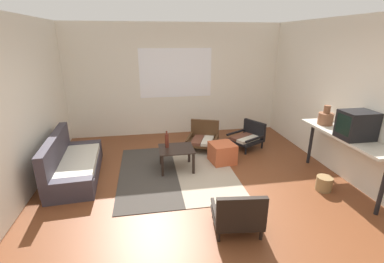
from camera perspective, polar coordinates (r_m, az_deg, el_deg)
The scene contains 16 objects.
ground_plane at distance 4.44m, azimuth 1.52°, elevation -12.92°, with size 7.80×7.80×0.00m, color brown.
far_wall_with_window at distance 6.86m, azimuth -3.46°, elevation 10.69°, with size 5.60×0.13×2.70m.
side_wall_right at distance 5.34m, azimuth 30.32°, elevation 5.68°, with size 0.12×6.60×2.70m, color silver.
side_wall_left at distance 4.53m, azimuth -34.41°, elevation 2.93°, with size 0.12×6.60×2.70m, color silver.
area_rug at distance 5.10m, azimuth -3.29°, elevation -8.36°, with size 2.07×2.38×0.01m.
couch at distance 5.26m, azimuth -23.87°, elevation -6.43°, with size 0.85×1.81×0.77m.
coffee_table at distance 5.05m, azimuth -3.30°, elevation -4.35°, with size 0.64×0.57×0.42m.
armchair_by_window at distance 6.00m, azimuth 2.40°, elevation -1.19°, with size 0.82×0.82×0.61m.
armchair_striped_foreground at distance 3.59m, azimuth 9.66°, elevation -16.83°, with size 0.67×0.61×0.60m.
armchair_corner at distance 6.22m, azimuth 11.68°, elevation -0.94°, with size 0.84×0.82×0.57m.
ottoman_orange at distance 5.41m, azimuth 6.37°, elevation -4.49°, with size 0.46×0.46×0.39m, color #BC5633.
console_shelf at distance 4.99m, azimuth 29.37°, elevation -1.50°, with size 0.46×1.81×0.90m.
crt_television at distance 4.77m, azimuth 31.26°, elevation 1.17°, with size 0.47×0.38×0.43m.
clay_vase at distance 5.34m, azimuth 26.25°, elevation 2.62°, with size 0.25×0.25×0.34m.
glass_bottle at distance 5.03m, azimuth -5.30°, elevation -1.88°, with size 0.07×0.07×0.32m.
wicker_basket at distance 4.97m, azimuth 25.96°, elevation -9.79°, with size 0.25×0.25×0.23m, color olive.
Camera 1 is at (-0.75, -3.69, 2.36)m, focal length 25.42 mm.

